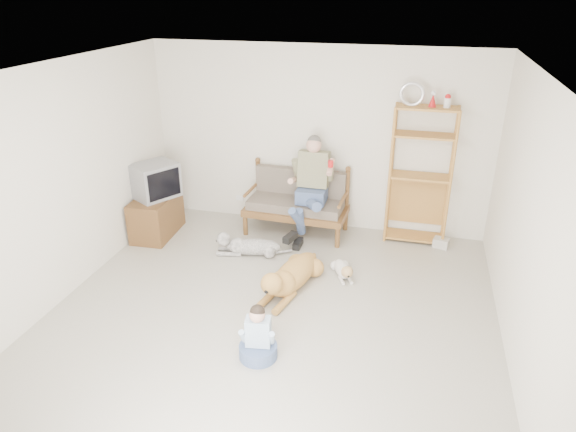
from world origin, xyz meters
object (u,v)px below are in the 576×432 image
(loveseat, at_px, (297,201))
(etagere, at_px, (420,175))
(golden_retriever, at_px, (290,276))
(tv_stand, at_px, (156,216))

(loveseat, height_order, etagere, etagere)
(loveseat, bearing_deg, golden_retriever, -77.00)
(loveseat, height_order, tv_stand, loveseat)
(tv_stand, xyz_separation_m, golden_retriever, (2.30, -1.00, -0.12))
(loveseat, xyz_separation_m, golden_retriever, (0.31, -1.64, -0.30))
(etagere, height_order, golden_retriever, etagere)
(loveseat, bearing_deg, etagere, 6.60)
(tv_stand, bearing_deg, loveseat, 15.41)
(loveseat, bearing_deg, tv_stand, -159.60)
(etagere, xyz_separation_m, golden_retriever, (-1.42, -1.77, -0.82))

